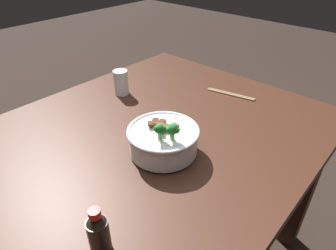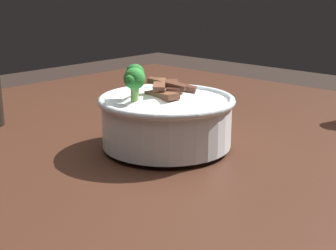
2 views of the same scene
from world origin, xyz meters
The scene contains 2 objects.
dining_table centered at (0.00, 0.00, 0.67)m, with size 1.39×1.07×0.81m.
rice_bowl centered at (0.02, 0.12, 0.87)m, with size 0.23×0.23×0.15m.
Camera 2 is at (-0.53, 0.71, 1.08)m, focal length 52.31 mm.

